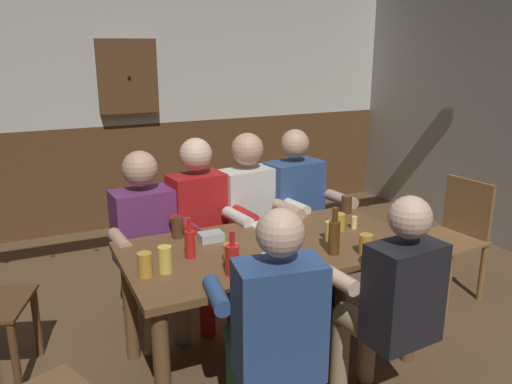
# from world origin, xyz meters

# --- Properties ---
(ground_plane) EXTENTS (6.85, 6.85, 0.00)m
(ground_plane) POSITION_xyz_m (0.00, 0.00, 0.00)
(ground_plane) COLOR brown
(back_wall_upper) EXTENTS (5.49, 0.12, 1.56)m
(back_wall_upper) POSITION_xyz_m (0.00, 2.92, 1.83)
(back_wall_upper) COLOR beige
(back_wall_wainscot) EXTENTS (5.49, 0.12, 1.05)m
(back_wall_wainscot) POSITION_xyz_m (0.00, 2.92, 0.53)
(back_wall_wainscot) COLOR brown
(back_wall_wainscot) RESTS_ON ground_plane
(dining_table) EXTENTS (1.65, 0.88, 0.74)m
(dining_table) POSITION_xyz_m (0.00, 0.09, 0.63)
(dining_table) COLOR brown
(dining_table) RESTS_ON ground_plane
(person_0) EXTENTS (0.54, 0.55, 1.20)m
(person_0) POSITION_xyz_m (-0.55, 0.75, 0.67)
(person_0) COLOR #6B2D66
(person_0) RESTS_ON ground_plane
(person_1) EXTENTS (0.54, 0.55, 1.25)m
(person_1) POSITION_xyz_m (-0.18, 0.76, 0.69)
(person_1) COLOR #AD1919
(person_1) RESTS_ON ground_plane
(person_2) EXTENTS (0.57, 0.55, 1.26)m
(person_2) POSITION_xyz_m (0.20, 0.75, 0.69)
(person_2) COLOR silver
(person_2) RESTS_ON ground_plane
(person_3) EXTENTS (0.57, 0.57, 1.26)m
(person_3) POSITION_xyz_m (0.57, 0.77, 0.69)
(person_3) COLOR #2D4C84
(person_3) RESTS_ON ground_plane
(person_4) EXTENTS (0.55, 0.56, 1.22)m
(person_4) POSITION_xyz_m (-0.32, -0.57, 0.66)
(person_4) COLOR #2D4C84
(person_4) RESTS_ON ground_plane
(person_5) EXTENTS (0.51, 0.53, 1.19)m
(person_5) POSITION_xyz_m (0.32, -0.58, 0.65)
(person_5) COLOR black
(person_5) RESTS_ON ground_plane
(chair_empty_near_right) EXTENTS (0.49, 0.49, 0.88)m
(chair_empty_near_right) POSITION_xyz_m (1.62, 0.28, 0.48)
(chair_empty_near_right) COLOR brown
(chair_empty_near_right) RESTS_ON ground_plane
(table_candle) EXTENTS (0.04, 0.04, 0.08)m
(table_candle) POSITION_xyz_m (0.59, 0.12, 0.78)
(table_candle) COLOR #F9E08C
(table_candle) RESTS_ON dining_table
(condiment_caddy) EXTENTS (0.14, 0.10, 0.05)m
(condiment_caddy) POSITION_xyz_m (-0.28, 0.30, 0.76)
(condiment_caddy) COLOR #B2B7BC
(condiment_caddy) RESTS_ON dining_table
(plate_0) EXTENTS (0.26, 0.26, 0.01)m
(plate_0) POSITION_xyz_m (-0.06, -0.15, 0.74)
(plate_0) COLOR white
(plate_0) RESTS_ON dining_table
(plate_1) EXTENTS (0.25, 0.25, 0.01)m
(plate_1) POSITION_xyz_m (0.15, 0.38, 0.74)
(plate_1) COLOR white
(plate_1) RESTS_ON dining_table
(bottle_0) EXTENTS (0.07, 0.07, 0.23)m
(bottle_0) POSITION_xyz_m (-0.35, -0.18, 0.82)
(bottle_0) COLOR red
(bottle_0) RESTS_ON dining_table
(bottle_1) EXTENTS (0.06, 0.06, 0.26)m
(bottle_1) POSITION_xyz_m (0.26, -0.17, 0.84)
(bottle_1) COLOR #593314
(bottle_1) RESTS_ON dining_table
(bottle_2) EXTENTS (0.06, 0.06, 0.22)m
(bottle_2) POSITION_xyz_m (-0.47, 0.11, 0.82)
(bottle_2) COLOR red
(bottle_2) RESTS_ON dining_table
(pint_glass_0) EXTENTS (0.08, 0.08, 0.10)m
(pint_glass_0) POSITION_xyz_m (0.49, 0.14, 0.79)
(pint_glass_0) COLOR gold
(pint_glass_0) RESTS_ON dining_table
(pint_glass_1) EXTENTS (0.06, 0.06, 0.11)m
(pint_glass_1) POSITION_xyz_m (0.35, 0.01, 0.79)
(pint_glass_1) COLOR #E5C64C
(pint_glass_1) RESTS_ON dining_table
(pint_glass_2) EXTENTS (0.07, 0.07, 0.13)m
(pint_glass_2) POSITION_xyz_m (-0.44, 0.43, 0.80)
(pint_glass_2) COLOR #4C2D19
(pint_glass_2) RESTS_ON dining_table
(pint_glass_3) EXTENTS (0.07, 0.07, 0.14)m
(pint_glass_3) POSITION_xyz_m (-0.64, -0.01, 0.81)
(pint_glass_3) COLOR #E5C64C
(pint_glass_3) RESTS_ON dining_table
(pint_glass_4) EXTENTS (0.07, 0.07, 0.12)m
(pint_glass_4) POSITION_xyz_m (0.73, 0.40, 0.80)
(pint_glass_4) COLOR #4C2D19
(pint_glass_4) RESTS_ON dining_table
(pint_glass_5) EXTENTS (0.07, 0.07, 0.12)m
(pint_glass_5) POSITION_xyz_m (-0.74, -0.01, 0.80)
(pint_glass_5) COLOR gold
(pint_glass_5) RESTS_ON dining_table
(pint_glass_6) EXTENTS (0.08, 0.08, 0.15)m
(pint_glass_6) POSITION_xyz_m (0.68, -0.29, 0.81)
(pint_glass_6) COLOR #E5C64C
(pint_glass_6) RESTS_ON dining_table
(pint_glass_7) EXTENTS (0.08, 0.08, 0.11)m
(pint_glass_7) POSITION_xyz_m (0.41, -0.25, 0.79)
(pint_glass_7) COLOR gold
(pint_glass_7) RESTS_ON dining_table
(pint_glass_8) EXTENTS (0.08, 0.08, 0.10)m
(pint_glass_8) POSITION_xyz_m (-0.30, -0.04, 0.79)
(pint_glass_8) COLOR gold
(pint_glass_8) RESTS_ON dining_table
(wall_dart_cabinet) EXTENTS (0.56, 0.15, 0.70)m
(wall_dart_cabinet) POSITION_xyz_m (-0.20, 2.79, 1.54)
(wall_dart_cabinet) COLOR brown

